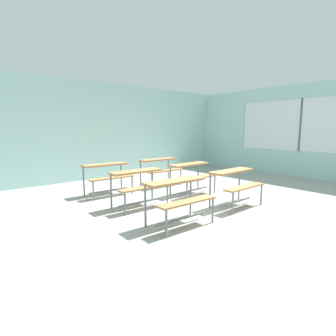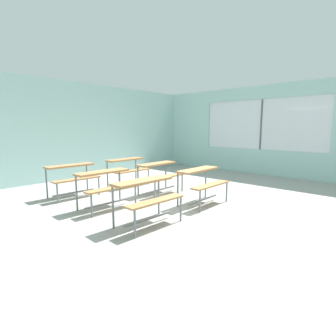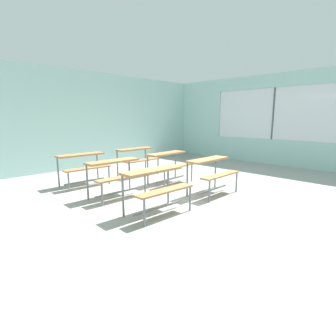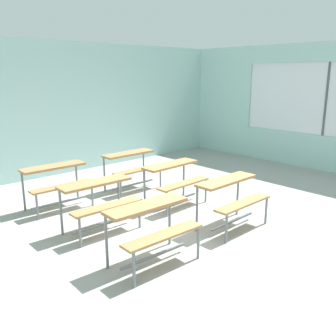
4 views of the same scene
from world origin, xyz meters
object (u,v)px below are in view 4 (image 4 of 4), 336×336
Objects in this scene: desk_bench_r2c0 at (57,177)px; desk_bench_r2c1 at (132,162)px; desk_bench_r0c0 at (152,220)px; desk_bench_r1c0 at (99,195)px; desk_bench_r1c1 at (175,174)px; desk_bench_r0c1 at (232,192)px.

desk_bench_r2c0 is 1.01× the size of desk_bench_r2c1.
desk_bench_r1c0 is (0.05, 1.26, 0.00)m from desk_bench_r0c0.
desk_bench_r2c0 is at bearing 139.30° from desk_bench_r1c1.
desk_bench_r0c0 is 1.00× the size of desk_bench_r1c0.
desk_bench_r2c1 is at bearing 87.87° from desk_bench_r0c1.
desk_bench_r2c0 is (-0.01, 1.33, 0.00)m from desk_bench_r1c0.
desk_bench_r0c0 is 1.00× the size of desk_bench_r2c0.
desk_bench_r2c1 is at bearing 59.02° from desk_bench_r0c0.
desk_bench_r0c0 is 1.26m from desk_bench_r1c0.
desk_bench_r2c1 is (1.60, 1.33, 0.00)m from desk_bench_r1c0.
desk_bench_r2c0 is at bearing 91.92° from desk_bench_r1c0.
desk_bench_r1c0 is (-1.54, 1.24, 0.00)m from desk_bench_r0c1.
desk_bench_r2c1 is (0.01, 1.27, 0.00)m from desk_bench_r1c1.
desk_bench_r2c1 is (0.07, 2.56, 0.00)m from desk_bench_r0c1.
desk_bench_r1c0 is at bearing 140.53° from desk_bench_r0c1.
desk_bench_r0c0 is at bearing -179.81° from desk_bench_r0c1.
desk_bench_r0c0 and desk_bench_r0c1 have the same top height.
desk_bench_r2c0 and desk_bench_r2c1 have the same top height.
desk_bench_r1c1 is 1.02× the size of desk_bench_r2c1.
desk_bench_r2c1 is (1.62, -0.01, 0.00)m from desk_bench_r2c0.
desk_bench_r0c1 is at bearing -94.53° from desk_bench_r1c1.
desk_bench_r1c1 is (0.05, 1.29, 0.00)m from desk_bench_r0c1.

